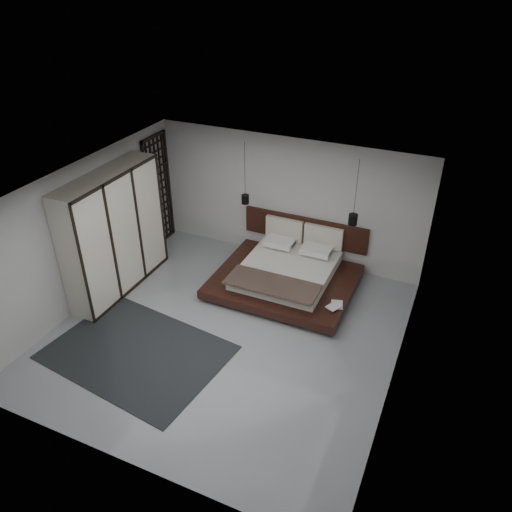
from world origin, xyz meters
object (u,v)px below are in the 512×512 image
at_px(bed, 287,273).
at_px(rug, 137,352).
at_px(pendant_left, 245,199).
at_px(wardrobe, 114,233).
at_px(pendant_right, 353,219).
at_px(lattice_screen, 159,191).

distance_m(bed, rug, 3.45).
xyz_separation_m(pendant_left, wardrobe, (-1.99, -1.88, -0.32)).
bearing_deg(pendant_right, lattice_screen, 178.75).
height_order(lattice_screen, rug, lattice_screen).
relative_size(bed, pendant_right, 2.09).
bearing_deg(wardrobe, pendant_right, 23.60).
bearing_deg(lattice_screen, bed, -9.10).
height_order(pendant_left, rug, pendant_left).
height_order(pendant_right, wardrobe, pendant_right).
distance_m(bed, pendant_right, 1.78).
height_order(bed, wardrobe, wardrobe).
bearing_deg(pendant_left, wardrobe, -136.69).
bearing_deg(pendant_right, wardrobe, -156.40).
distance_m(lattice_screen, rug, 4.19).
bearing_deg(pendant_right, pendant_left, 180.00).
height_order(lattice_screen, bed, lattice_screen).
xyz_separation_m(pendant_left, pendant_right, (2.30, 0.00, 0.00)).
bearing_deg(wardrobe, pendant_left, 43.31).
relative_size(lattice_screen, bed, 0.93).
relative_size(wardrobe, rug, 0.85).
xyz_separation_m(bed, rug, (-1.64, -3.03, -0.28)).
bearing_deg(wardrobe, lattice_screen, 97.26).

